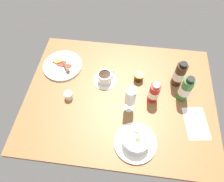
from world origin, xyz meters
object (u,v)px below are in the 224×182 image
wine_glass (130,97)px  creamer_jug (68,95)px  coffee_cup (105,78)px  jam_jar (139,77)px  breakfast_plate (62,65)px  sauce_bottle_green (185,89)px  sauce_bottle_red (154,93)px  porridge_bowl (136,141)px  sauce_bottle_brown (179,74)px  cutlery_setting (196,122)px

wine_glass → creamer_jug: bearing=175.9°
coffee_cup → jam_jar: coffee_cup is taller
breakfast_plate → coffee_cup: bearing=-15.4°
sauce_bottle_green → creamer_jug: bearing=-172.7°
jam_jar → sauce_bottle_green: size_ratio=0.32×
wine_glass → sauce_bottle_red: size_ratio=1.23×
coffee_cup → sauce_bottle_green: sauce_bottle_green is taller
porridge_bowl → coffee_cup: size_ratio=1.54×
porridge_bowl → sauce_bottle_red: bearing=73.6°
sauce_bottle_red → sauce_bottle_brown: (14.15, 13.85, 1.37)cm
sauce_bottle_green → breakfast_plate: sauce_bottle_green is taller
cutlery_setting → sauce_bottle_red: sauce_bottle_red is taller
breakfast_plate → wine_glass: bearing=-29.1°
porridge_bowl → creamer_jug: (-40.09, 22.45, -1.02)cm
cutlery_setting → sauce_bottle_brown: (-9.90, 25.55, 7.85)cm
wine_glass → jam_jar: size_ratio=3.13×
wine_glass → sauce_bottle_green: same height
porridge_bowl → wine_glass: size_ratio=1.20×
sauce_bottle_green → sauce_bottle_red: bearing=-167.7°
wine_glass → sauce_bottle_brown: 34.44cm
breakfast_plate → sauce_bottle_brown: bearing=-3.1°
creamer_jug → sauce_bottle_brown: bearing=16.6°
porridge_bowl → sauce_bottle_brown: (22.13, 40.95, 4.84)cm
sauce_bottle_brown → sauce_bottle_green: sauce_bottle_green is taller
porridge_bowl → creamer_jug: 45.96cm
creamer_jug → sauce_bottle_brown: 65.18cm
wine_glass → sauce_bottle_brown: wine_glass is taller
jam_jar → sauce_bottle_brown: 23.37cm
porridge_bowl → breakfast_plate: 67.12cm
creamer_jug → wine_glass: size_ratio=0.29×
wine_glass → breakfast_plate: wine_glass is taller
cutlery_setting → sauce_bottle_green: 18.77cm
porridge_bowl → breakfast_plate: bearing=138.0°
jam_jar → sauce_bottle_red: 16.47cm
sauce_bottle_red → sauce_bottle_brown: size_ratio=0.84×
breakfast_plate → cutlery_setting: bearing=-19.8°
porridge_bowl → sauce_bottle_brown: 46.80cm
wine_glass → sauce_bottle_green: 31.93cm
coffee_cup → sauce_bottle_green: bearing=-7.6°
jam_jar → breakfast_plate: 49.50cm
sauce_bottle_green → coffee_cup: bearing=172.4°
breakfast_plate → jam_jar: bearing=-5.0°
coffee_cup → wine_glass: bearing=-46.7°
porridge_bowl → creamer_jug: size_ratio=4.11×
wine_glass → sauce_bottle_red: bearing=29.2°
cutlery_setting → breakfast_plate: size_ratio=0.82×
coffee_cup → jam_jar: size_ratio=2.43×
coffee_cup → sauce_bottle_red: sauce_bottle_red is taller
porridge_bowl → cutlery_setting: 35.67cm
wine_glass → sauce_bottle_brown: bearing=37.9°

